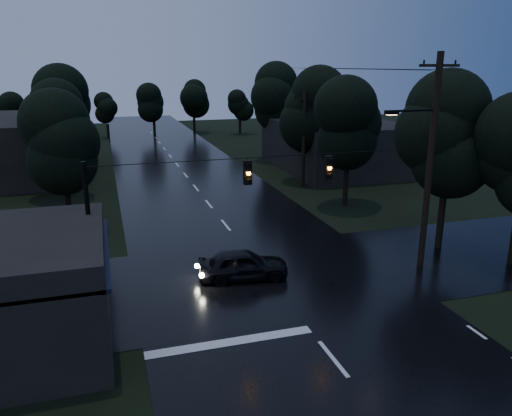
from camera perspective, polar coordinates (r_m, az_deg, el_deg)
main_road at (r=39.87m, az=-6.89°, el=2.26°), size 12.00×120.00×0.02m
cross_street at (r=23.24m, az=1.27°, el=-7.88°), size 60.00×9.00×0.02m
building_far_right at (r=47.52m, az=9.06°, el=7.11°), size 10.00×14.00×4.40m
building_far_left at (r=49.19m, az=-25.57°, el=6.40°), size 10.00×16.00×5.00m
utility_pole_main at (r=24.17m, az=19.13°, el=5.23°), size 3.50×0.30×10.00m
utility_pole_far at (r=39.54m, az=5.48°, el=7.92°), size 2.00×0.30×7.50m
anchor_pole_left at (r=20.22m, az=-18.39°, el=-3.34°), size 0.18×0.18×6.00m
span_signals at (r=20.90m, az=3.68°, el=4.48°), size 15.00×0.37×1.12m
tree_corner_near at (r=27.18m, az=21.28°, el=7.72°), size 4.48×4.48×9.44m
tree_left_a at (r=30.52m, az=-21.35°, el=7.08°), size 3.92×3.92×8.26m
tree_left_b at (r=38.45m, az=-21.58°, el=9.27°), size 4.20×4.20×8.85m
tree_left_c at (r=48.40m, az=-21.56°, el=10.89°), size 4.48×4.48×9.44m
tree_right_a at (r=34.22m, az=10.54°, el=9.40°), size 4.20×4.20×8.85m
tree_right_b at (r=41.64m, az=6.18°, el=11.23°), size 4.48×4.48×9.44m
tree_right_c at (r=51.13m, az=2.34°, el=12.61°), size 4.76×4.76×10.03m
car at (r=22.81m, az=-1.46°, el=-6.47°), size 4.24×2.13×1.39m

